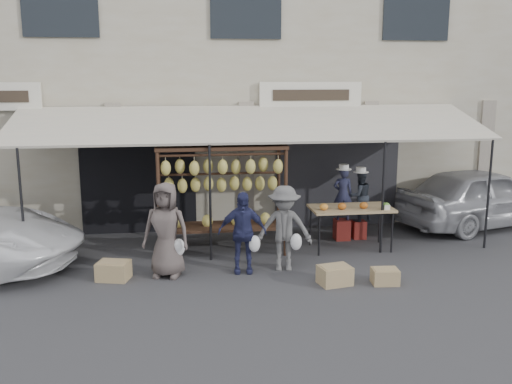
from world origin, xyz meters
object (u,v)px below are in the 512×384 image
vendor_right (360,196)px  crate_far (114,271)px  customer_left (166,230)px  customer_right (284,228)px  vendor_left (343,194)px  crate_near_a (335,275)px  produce_table (351,209)px  customer_mid (242,232)px  sedan (481,197)px  crate_near_b (385,276)px  banana_rack (222,178)px

vendor_right → crate_far: (-5.18, -1.95, -0.81)m
customer_left → customer_right: bearing=17.6°
vendor_left → crate_far: vendor_left is taller
vendor_right → crate_near_a: (-1.32, -2.73, -0.81)m
produce_table → crate_far: bearing=-166.1°
customer_left → customer_right: customer_left is taller
customer_mid → crate_far: (-2.33, -0.08, -0.60)m
customer_right → sedan: customer_right is taller
customer_left → crate_near_b: bearing=2.6°
customer_left → sedan: (7.47, 2.49, -0.14)m
crate_near_a → crate_near_b: bearing=-7.0°
crate_near_b → crate_far: crate_far is taller
vendor_right → sedan: (3.24, 0.60, -0.24)m
produce_table → banana_rack: bearing=177.5°
crate_far → sedan: (8.43, 2.55, 0.56)m
sedan → produce_table: bearing=94.1°
produce_table → crate_near_a: (-0.89, -1.96, -0.70)m
vendor_right → customer_right: (-2.06, -1.85, -0.17)m
crate_far → vendor_right: bearing=20.6°
banana_rack → customer_left: 1.80m
crate_far → banana_rack: bearing=32.2°
banana_rack → sedan: (6.36, 1.25, -0.84)m
customer_right → produce_table: bearing=43.3°
vendor_left → customer_left: size_ratio=0.67×
customer_left → crate_far: 1.18m
vendor_left → crate_far: 5.22m
customer_left → crate_near_b: 3.97m
vendor_left → crate_near_b: 2.94m
customer_left → crate_near_a: size_ratio=3.19×
customer_mid → banana_rack: bearing=107.5°
vendor_right → customer_mid: (-2.85, -1.87, -0.21)m
banana_rack → produce_table: 2.79m
vendor_right → customer_left: 4.64m
produce_table → customer_left: size_ratio=0.98×
crate_near_a → produce_table: bearing=65.5°
produce_table → sedan: bearing=20.5°
crate_near_a → crate_far: 3.94m
banana_rack → sedan: bearing=11.1°
crate_near_b → banana_rack: bearing=140.7°
customer_left → crate_far: (-0.95, -0.06, -0.70)m
produce_table → customer_right: 1.96m
vendor_right → crate_near_b: vendor_right is taller
crate_near_a → crate_near_b: crate_near_a is taller
customer_right → crate_near_a: bearing=-40.2°
vendor_right → customer_mid: 3.41m
produce_table → crate_near_a: size_ratio=3.13×
vendor_right → crate_far: vendor_right is taller
vendor_left → sedan: vendor_left is taller
customer_left → customer_right: 2.17m
produce_table → crate_near_b: produce_table is taller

